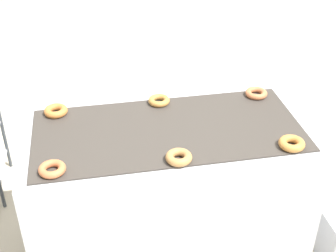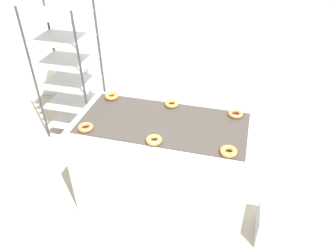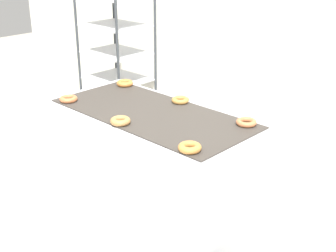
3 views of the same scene
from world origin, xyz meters
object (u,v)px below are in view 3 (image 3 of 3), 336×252
Objects in this scene: donut_near_right at (190,147)px; fryer_machine at (153,173)px; donut_near_center at (121,121)px; donut_far_right at (246,122)px; donut_far_left at (125,83)px; donut_near_left at (69,99)px; baking_rack_cart at (117,66)px; donut_far_center at (180,100)px.

fryer_machine is at bearing 154.79° from donut_near_right.
donut_far_right is at bearing 42.88° from donut_near_center.
donut_near_left is at bearing -91.14° from donut_far_left.
donut_near_left is (0.75, -1.07, 0.11)m from baking_rack_cart.
fryer_machine is at bearing -24.71° from donut_far_left.
donut_near_center is at bearing -89.67° from donut_far_center.
donut_far_left reaches higher than fryer_machine.
donut_far_left is (-0.57, 0.26, 0.47)m from fryer_machine.
baking_rack_cart reaches higher than donut_near_right.
donut_near_right is at bearing -25.21° from fryer_machine.
baking_rack_cart is 1.44m from donut_far_center.
donut_far_center and donut_far_right have the same top height.
donut_far_left is (0.01, 0.51, 0.00)m from donut_near_left.
baking_rack_cart is 12.21× the size of donut_near_right.
donut_near_left is 0.99× the size of donut_near_center.
donut_near_center is at bearing -39.41° from baking_rack_cart.
donut_far_left is at bearing 136.90° from donut_near_center.
donut_far_left is 1.05× the size of donut_far_center.
donut_near_right is at bearing 0.76° from donut_near_center.
baking_rack_cart is (-1.33, 0.82, 0.35)m from fryer_machine.
donut_near_center is at bearing -137.12° from donut_far_right.
fryer_machine is at bearing -155.95° from donut_far_right.
donut_far_right is (0.57, 0.53, -0.00)m from donut_near_center.
fryer_machine is 0.54m from donut_far_center.
baking_rack_cart reaches higher than donut_far_right.
baking_rack_cart is 2.19m from donut_near_right.
donut_near_left reaches higher than fryer_machine.
donut_far_right is (0.57, 0.25, 0.46)m from fryer_machine.
donut_far_center is at bearing 90.33° from donut_near_center.
baking_rack_cart reaches higher than donut_near_left.
baking_rack_cart reaches higher than donut_near_center.
fryer_machine is 11.90× the size of donut_near_center.
fryer_machine is 11.69× the size of donut_near_right.
fryer_machine is at bearing 23.36° from donut_near_left.
donut_far_left reaches higher than donut_far_right.
donut_near_center and donut_far_left have the same top height.
donut_near_center is 0.56m from donut_near_right.
donut_near_left is 0.78m from donut_far_center.
baking_rack_cart is 1.99m from donut_far_right.
donut_near_right reaches higher than fryer_machine.
donut_far_right is (0.57, -0.02, -0.00)m from donut_far_center.
baking_rack_cart is 1.73m from donut_near_center.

